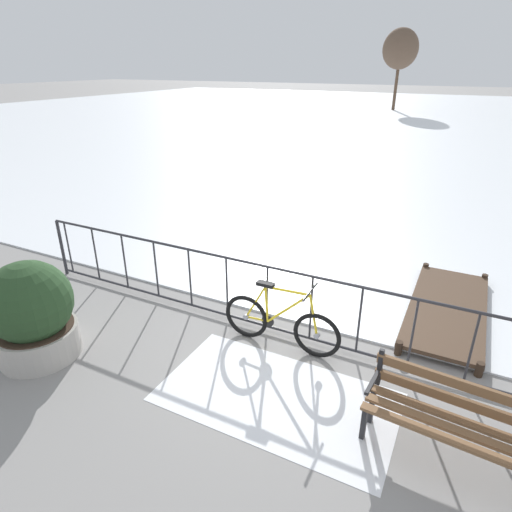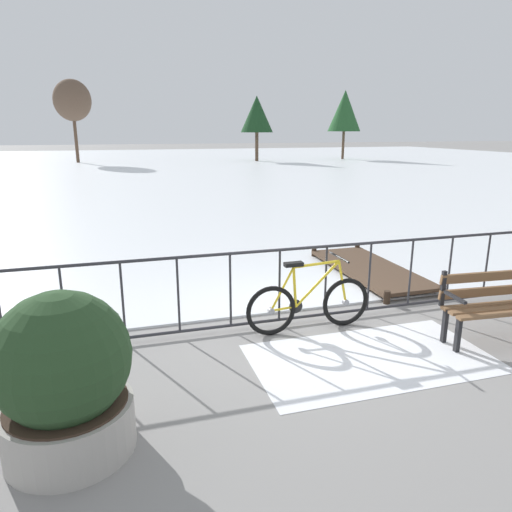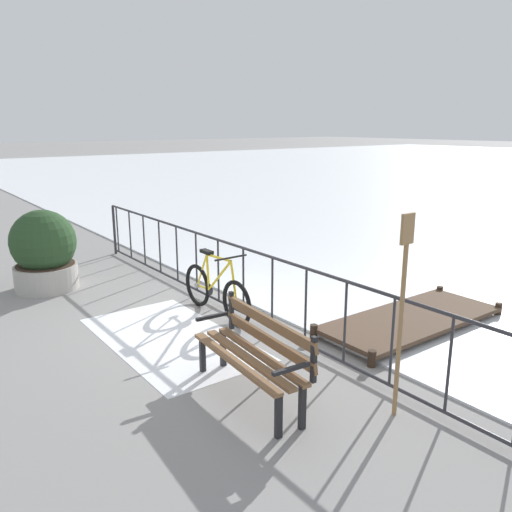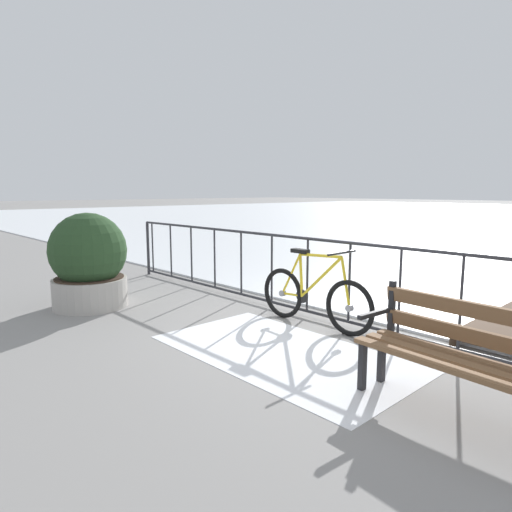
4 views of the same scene
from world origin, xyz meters
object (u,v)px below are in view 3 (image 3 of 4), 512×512
(bicycle_near_railing, at_px, (216,291))
(planter_with_shrub, at_px, (44,251))
(park_bench, at_px, (255,349))
(oar_upright, at_px, (402,304))

(bicycle_near_railing, bearing_deg, planter_with_shrub, -149.60)
(park_bench, bearing_deg, oar_upright, 37.65)
(bicycle_near_railing, height_order, park_bench, bicycle_near_railing)
(park_bench, height_order, planter_with_shrub, planter_with_shrub)
(bicycle_near_railing, relative_size, park_bench, 1.05)
(park_bench, relative_size, oar_upright, 0.82)
(park_bench, bearing_deg, planter_with_shrub, -171.74)
(oar_upright, bearing_deg, planter_with_shrub, -165.49)
(oar_upright, bearing_deg, park_bench, -142.35)
(bicycle_near_railing, xyz_separation_m, park_bench, (2.21, -0.92, 0.14))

